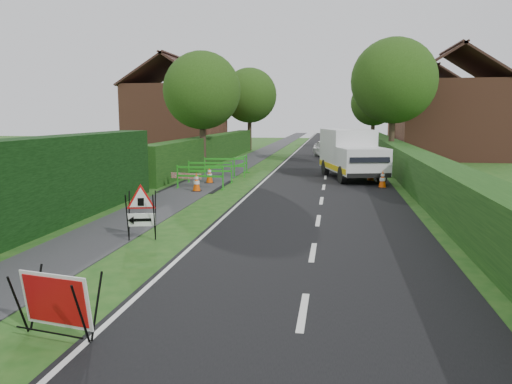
{
  "coord_description": "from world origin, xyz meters",
  "views": [
    {
      "loc": [
        2.93,
        -10.01,
        3.08
      ],
      "look_at": [
        0.63,
        4.57,
        0.81
      ],
      "focal_mm": 35.0,
      "sensor_mm": 36.0,
      "label": 1
    }
  ],
  "objects": [
    {
      "name": "ped_barrier_1",
      "position": [
        -2.73,
        12.27,
        0.63
      ],
      "size": [
        2.08,
        0.51,
        1.0
      ],
      "rotation": [
        0.0,
        0.0,
        0.08
      ],
      "color": "#21941B",
      "rests_on": "ground"
    },
    {
      "name": "traffic_cone_3",
      "position": [
        -2.62,
        9.55,
        0.39
      ],
      "size": [
        0.38,
        0.38,
        0.79
      ],
      "color": "black",
      "rests_on": "ground"
    },
    {
      "name": "ped_barrier_0",
      "position": [
        -2.67,
        10.28,
        0.63
      ],
      "size": [
        2.07,
        0.42,
        1.0
      ],
      "rotation": [
        0.0,
        0.0,
        -0.03
      ],
      "color": "#21941B",
      "rests_on": "ground"
    },
    {
      "name": "hedge_west_far",
      "position": [
        -5.0,
        22.0,
        0.0
      ],
      "size": [
        1.0,
        24.0,
        1.8
      ],
      "primitive_type": "cube",
      "color": "#14380F",
      "rests_on": "ground"
    },
    {
      "name": "ground",
      "position": [
        0.0,
        0.0,
        0.0
      ],
      "size": [
        120.0,
        120.0,
        0.0
      ],
      "primitive_type": "plane",
      "color": "#1B4C15",
      "rests_on": "ground"
    },
    {
      "name": "ped_barrier_3",
      "position": [
        -1.92,
        15.56,
        0.63
      ],
      "size": [
        0.64,
        2.09,
        1.0
      ],
      "rotation": [
        0.0,
        0.0,
        1.43
      ],
      "color": "#21941B",
      "rests_on": "ground"
    },
    {
      "name": "works_van",
      "position": [
        3.73,
        14.83,
        1.27
      ],
      "size": [
        3.29,
        5.59,
        2.4
      ],
      "rotation": [
        0.0,
        0.0,
        0.26
      ],
      "color": "silver",
      "rests_on": "ground"
    },
    {
      "name": "litter_can",
      "position": [
        -1.21,
        -3.1,
        0.0
      ],
      "size": [
        0.12,
        0.07,
        0.07
      ],
      "primitive_type": "cylinder",
      "rotation": [
        0.0,
        1.57,
        0.0
      ],
      "color": "#BF7F4C",
      "rests_on": "ground"
    },
    {
      "name": "triangle_sign",
      "position": [
        -1.77,
        1.44,
        0.83
      ],
      "size": [
        1.0,
        1.0,
        1.2
      ],
      "rotation": [
        0.0,
        0.0,
        0.25
      ],
      "color": "black",
      "rests_on": "ground"
    },
    {
      "name": "redwhite_plank",
      "position": [
        -3.52,
        11.06,
        0.0
      ],
      "size": [
        1.47,
        0.38,
        0.25
      ],
      "primitive_type": "cube",
      "rotation": [
        0.0,
        0.0,
        -0.23
      ],
      "color": "red",
      "rests_on": "ground"
    },
    {
      "name": "house_west",
      "position": [
        -10.0,
        30.0,
        2.9
      ],
      "size": [
        7.5,
        7.4,
        7.88
      ],
      "color": "brown",
      "rests_on": "ground"
    },
    {
      "name": "house_east_b",
      "position": [
        12.0,
        42.0,
        2.9
      ],
      "size": [
        7.5,
        7.4,
        7.88
      ],
      "color": "brown",
      "rests_on": "ground"
    },
    {
      "name": "traffic_cone_1",
      "position": [
        4.65,
        14.06,
        0.39
      ],
      "size": [
        0.38,
        0.38,
        0.79
      ],
      "color": "black",
      "rests_on": "ground"
    },
    {
      "name": "ped_barrier_2",
      "position": [
        -2.55,
        14.51,
        0.63
      ],
      "size": [
        2.09,
        0.63,
        1.0
      ],
      "rotation": [
        0.0,
        0.0,
        0.14
      ],
      "color": "#21941B",
      "rests_on": "ground"
    },
    {
      "name": "house_east_a",
      "position": [
        11.0,
        28.0,
        2.9
      ],
      "size": [
        7.5,
        7.4,
        7.88
      ],
      "color": "brown",
      "rests_on": "ground"
    },
    {
      "name": "road_surface",
      "position": [
        2.5,
        35.0,
        0.0
      ],
      "size": [
        6.0,
        90.0,
        0.02
      ],
      "primitive_type": "cube",
      "color": "black",
      "rests_on": "ground"
    },
    {
      "name": "traffic_cone_2",
      "position": [
        5.46,
        16.56,
        0.39
      ],
      "size": [
        0.38,
        0.38,
        0.79
      ],
      "color": "black",
      "rests_on": "ground"
    },
    {
      "name": "tree_fw",
      "position": [
        -4.6,
        34.0,
        4.83
      ],
      "size": [
        4.8,
        4.8,
        7.24
      ],
      "color": "#2D2116",
      "rests_on": "ground"
    },
    {
      "name": "traffic_cone_0",
      "position": [
        4.99,
        11.77,
        0.39
      ],
      "size": [
        0.38,
        0.38,
        0.79
      ],
      "color": "black",
      "rests_on": "ground"
    },
    {
      "name": "red_rect_sign",
      "position": [
        -0.83,
        -3.94,
        0.54
      ],
      "size": [
        1.19,
        0.85,
        0.93
      ],
      "rotation": [
        0.0,
        0.0,
        -0.18
      ],
      "color": "black",
      "rests_on": "ground"
    },
    {
      "name": "hatchback_car",
      "position": [
        2.4,
        27.38,
        0.65
      ],
      "size": [
        2.5,
        4.12,
        1.31
      ],
      "primitive_type": "imported",
      "rotation": [
        0.0,
        0.0,
        0.27
      ],
      "color": "white",
      "rests_on": "ground"
    },
    {
      "name": "tree_ne",
      "position": [
        6.4,
        22.0,
        5.17
      ],
      "size": [
        5.2,
        5.2,
        7.79
      ],
      "color": "#2D2116",
      "rests_on": "ground"
    },
    {
      "name": "footpath",
      "position": [
        -3.0,
        35.0,
        0.01
      ],
      "size": [
        2.0,
        90.0,
        0.02
      ],
      "primitive_type": "cube",
      "color": "#2D2D30",
      "rests_on": "ground"
    },
    {
      "name": "traffic_cone_4",
      "position": [
        -2.73,
        12.11,
        0.39
      ],
      "size": [
        0.38,
        0.38,
        0.79
      ],
      "color": "black",
      "rests_on": "ground"
    },
    {
      "name": "tree_fe",
      "position": [
        6.4,
        38.0,
        4.22
      ],
      "size": [
        4.2,
        4.2,
        6.33
      ],
      "color": "#2D2116",
      "rests_on": "ground"
    },
    {
      "name": "tree_nw",
      "position": [
        -4.6,
        18.0,
        4.48
      ],
      "size": [
        4.4,
        4.4,
        6.7
      ],
      "color": "#2D2116",
      "rests_on": "ground"
    },
    {
      "name": "hedge_east",
      "position": [
        6.5,
        16.0,
        0.0
      ],
      "size": [
        1.2,
        50.0,
        1.5
      ],
      "primitive_type": "cube",
      "color": "#14380F",
      "rests_on": "ground"
    }
  ]
}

